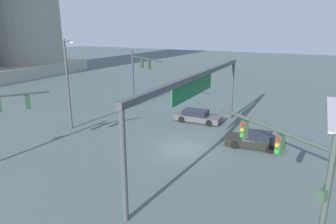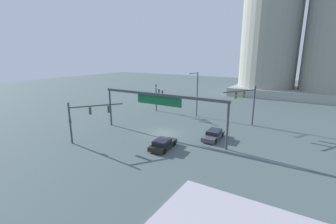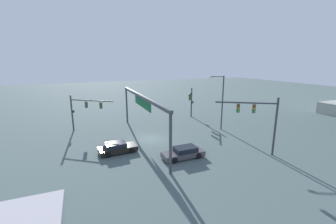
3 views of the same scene
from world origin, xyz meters
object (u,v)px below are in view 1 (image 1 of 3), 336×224
object	(u,v)px
traffic_signal_opposite_side	(139,70)
streetlamp_curved_arm	(68,79)
sedan_car_waiting_far	(197,116)
sedan_car_approaching	(255,140)
traffic_signal_near_corner	(289,159)

from	to	relation	value
traffic_signal_opposite_side	streetlamp_curved_arm	distance (m)	9.52
streetlamp_curved_arm	sedan_car_waiting_far	distance (m)	12.71
streetlamp_curved_arm	sedan_car_waiting_far	xyz separation A→B (m)	(7.17, -9.65, -4.14)
sedan_car_approaching	sedan_car_waiting_far	distance (m)	7.61
traffic_signal_opposite_side	traffic_signal_near_corner	bearing A→B (deg)	-11.19
streetlamp_curved_arm	sedan_car_waiting_far	world-z (taller)	streetlamp_curved_arm
sedan_car_approaching	streetlamp_curved_arm	bearing A→B (deg)	6.22
streetlamp_curved_arm	sedan_car_approaching	world-z (taller)	streetlamp_curved_arm
sedan_car_approaching	traffic_signal_near_corner	bearing A→B (deg)	103.36
traffic_signal_near_corner	streetlamp_curved_arm	size ratio (longest dim) A/B	0.69
traffic_signal_near_corner	sedan_car_waiting_far	bearing A→B (deg)	-19.64
traffic_signal_near_corner	sedan_car_waiting_far	size ratio (longest dim) A/B	1.23
traffic_signal_near_corner	streetlamp_curved_arm	world-z (taller)	streetlamp_curved_arm
traffic_signal_opposite_side	sedan_car_waiting_far	xyz separation A→B (m)	(-2.21, -8.03, -3.86)
sedan_car_waiting_far	sedan_car_approaching	bearing A→B (deg)	-33.50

